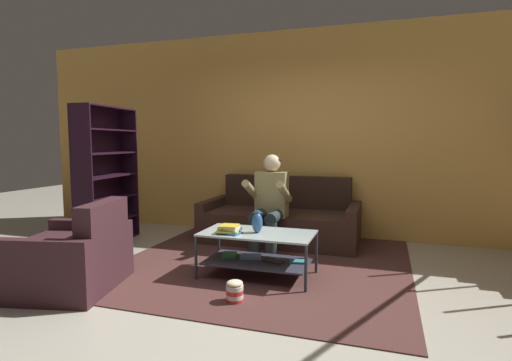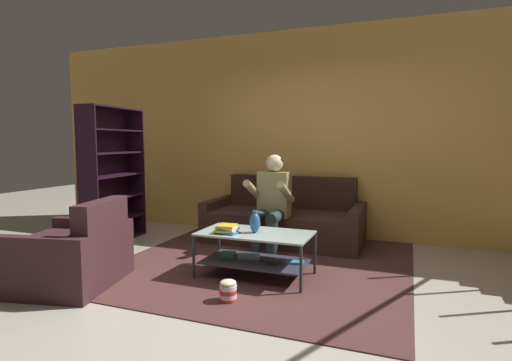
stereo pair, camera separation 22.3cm
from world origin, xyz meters
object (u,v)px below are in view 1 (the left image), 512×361
coffee_table (257,248)px  popcorn_tub (235,291)px  person_seated_center (269,200)px  bookshelf (104,189)px  armchair (72,259)px  couch (281,221)px  vase (257,222)px  book_stack (229,229)px

coffee_table → popcorn_tub: bearing=-88.4°
person_seated_center → coffee_table: bearing=-81.2°
bookshelf → armchair: size_ratio=1.64×
couch → popcorn_tub: 2.14m
vase → popcorn_tub: vase is taller
coffee_table → armchair: 1.72m
person_seated_center → book_stack: bearing=-95.8°
coffee_table → vase: vase is taller
armchair → person_seated_center: bearing=52.0°
armchair → book_stack: bearing=29.4°
coffee_table → popcorn_tub: coffee_table is taller
armchair → popcorn_tub: size_ratio=5.74×
book_stack → vase: bearing=25.3°
couch → coffee_table: 1.46m
vase → book_stack: size_ratio=0.87×
popcorn_tub → bookshelf: bearing=151.1°
popcorn_tub → person_seated_center: bearing=95.7°
vase → book_stack: bearing=-154.7°
couch → coffee_table: bearing=-84.5°
person_seated_center → vase: person_seated_center is taller
couch → popcorn_tub: bearing=-85.7°
person_seated_center → popcorn_tub: 1.67m
book_stack → armchair: (-1.25, -0.71, -0.21)m
coffee_table → armchair: bearing=-150.8°
vase → bookshelf: bookshelf is taller
armchair → coffee_table: bearing=29.2°
person_seated_center → coffee_table: size_ratio=1.07×
person_seated_center → coffee_table: person_seated_center is taller
person_seated_center → bookshelf: 2.18m
coffee_table → book_stack: (-0.24, -0.13, 0.20)m
book_stack → bookshelf: bookshelf is taller
coffee_table → book_stack: 0.34m
bookshelf → popcorn_tub: bookshelf is taller
popcorn_tub → book_stack: bearing=116.1°
bookshelf → popcorn_tub: bearing=-28.9°
coffee_table → bookshelf: size_ratio=0.62×
person_seated_center → bookshelf: (-2.16, -0.29, 0.08)m
couch → bookshelf: (-2.16, -0.84, 0.45)m
person_seated_center → bookshelf: bookshelf is taller
coffee_table → armchair: size_ratio=1.02×
couch → armchair: 2.66m
couch → person_seated_center: (-0.00, -0.55, 0.36)m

